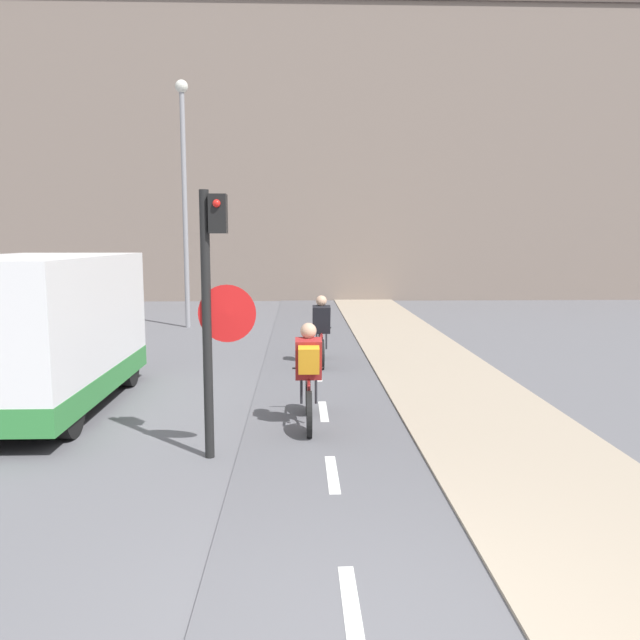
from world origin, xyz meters
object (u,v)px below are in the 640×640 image
object	(u,v)px
van	(37,335)
cyclist_near	(309,377)
traffic_light_pole	(214,295)
street_lamp_far	(184,179)
cyclist_far	(321,333)

from	to	relation	value
van	cyclist_near	bearing A→B (deg)	-14.27
traffic_light_pole	van	distance (m)	3.79
street_lamp_far	cyclist_near	distance (m)	10.98
traffic_light_pole	cyclist_near	world-z (taller)	traffic_light_pole
street_lamp_far	cyclist_near	size ratio (longest dim) A/B	4.11
street_lamp_far	cyclist_far	world-z (taller)	street_lamp_far
street_lamp_far	van	bearing A→B (deg)	-94.55
street_lamp_far	traffic_light_pole	bearing A→B (deg)	-78.36
traffic_light_pole	street_lamp_far	size ratio (longest dim) A/B	0.45
street_lamp_far	cyclist_near	bearing A→B (deg)	-71.02
traffic_light_pole	street_lamp_far	world-z (taller)	street_lamp_far
cyclist_near	van	bearing A→B (deg)	165.73
cyclist_near	cyclist_far	world-z (taller)	cyclist_near
traffic_light_pole	cyclist_near	distance (m)	2.04
traffic_light_pole	street_lamp_far	bearing A→B (deg)	101.64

